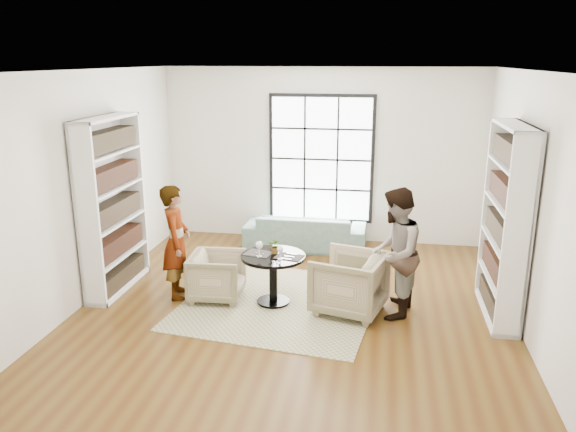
% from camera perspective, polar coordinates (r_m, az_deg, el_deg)
% --- Properties ---
extents(ground, '(6.00, 6.00, 0.00)m').
position_cam_1_polar(ground, '(7.38, 0.59, -9.41)').
color(ground, '#553B14').
extents(room_shell, '(6.00, 6.01, 6.00)m').
position_cam_1_polar(room_shell, '(7.45, 1.28, 1.15)').
color(room_shell, silver).
rests_on(room_shell, ground).
extents(rug, '(2.75, 2.75, 0.01)m').
position_cam_1_polar(rug, '(7.54, -0.88, -8.77)').
color(rug, tan).
rests_on(rug, ground).
extents(pedestal_table, '(0.84, 0.84, 0.67)m').
position_cam_1_polar(pedestal_table, '(7.35, -1.52, -5.33)').
color(pedestal_table, black).
rests_on(pedestal_table, ground).
extents(sofa, '(2.03, 0.80, 0.59)m').
position_cam_1_polar(sofa, '(9.56, 1.77, -1.53)').
color(sofa, gray).
rests_on(sofa, ground).
extents(armchair_left, '(0.75, 0.73, 0.64)m').
position_cam_1_polar(armchair_left, '(7.62, -7.21, -6.08)').
color(armchair_left, tan).
rests_on(armchair_left, ground).
extents(armchair_right, '(1.04, 1.03, 0.78)m').
position_cam_1_polar(armchair_right, '(7.20, 6.22, -6.78)').
color(armchair_right, tan).
rests_on(armchair_right, ground).
extents(person_left, '(0.49, 0.63, 1.55)m').
position_cam_1_polar(person_left, '(7.64, -11.29, -2.59)').
color(person_left, gray).
rests_on(person_left, ground).
extents(person_right, '(0.75, 0.89, 1.64)m').
position_cam_1_polar(person_right, '(7.04, 10.80, -3.75)').
color(person_right, gray).
rests_on(person_right, ground).
extents(placemat_left, '(0.39, 0.33, 0.01)m').
position_cam_1_polar(placemat_left, '(7.34, -2.99, -3.83)').
color(placemat_left, black).
rests_on(placemat_left, pedestal_table).
extents(placemat_right, '(0.39, 0.33, 0.01)m').
position_cam_1_polar(placemat_right, '(7.21, 0.11, -4.17)').
color(placemat_right, black).
rests_on(placemat_right, pedestal_table).
extents(cutlery_left, '(0.18, 0.25, 0.01)m').
position_cam_1_polar(cutlery_left, '(7.34, -2.99, -3.77)').
color(cutlery_left, silver).
rests_on(cutlery_left, placemat_left).
extents(cutlery_right, '(0.18, 0.25, 0.01)m').
position_cam_1_polar(cutlery_right, '(7.21, 0.11, -4.11)').
color(cutlery_right, silver).
rests_on(cutlery_right, placemat_right).
extents(wine_glass_left, '(0.09, 0.09, 0.21)m').
position_cam_1_polar(wine_glass_left, '(7.19, -2.95, -3.02)').
color(wine_glass_left, silver).
rests_on(wine_glass_left, pedestal_table).
extents(wine_glass_right, '(0.08, 0.08, 0.18)m').
position_cam_1_polar(wine_glass_right, '(7.09, -0.80, -3.42)').
color(wine_glass_right, silver).
rests_on(wine_glass_right, pedestal_table).
extents(flower_centerpiece, '(0.20, 0.18, 0.20)m').
position_cam_1_polar(flower_centerpiece, '(7.32, -1.30, -3.06)').
color(flower_centerpiece, gray).
rests_on(flower_centerpiece, pedestal_table).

